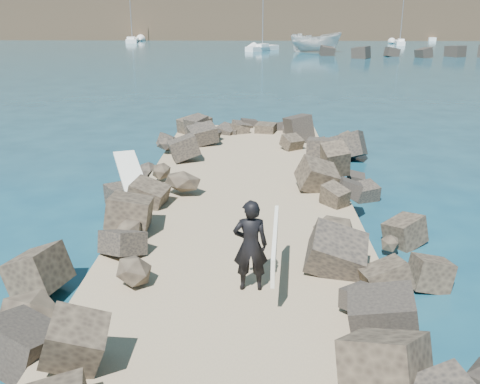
{
  "coord_description": "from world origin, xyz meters",
  "views": [
    {
      "loc": [
        0.34,
        -13.02,
        5.63
      ],
      "look_at": [
        0.0,
        -1.0,
        1.5
      ],
      "focal_mm": 40.0,
      "sensor_mm": 36.0,
      "label": 1
    }
  ],
  "objects_px": {
    "surfboard_resting": "(130,175)",
    "sailboat_f": "(429,38)",
    "surfer_with_board": "(254,245)",
    "boat_imported": "(316,42)"
  },
  "relations": [
    {
      "from": "surfboard_resting",
      "to": "surfer_with_board",
      "type": "height_order",
      "value": "surfer_with_board"
    },
    {
      "from": "boat_imported",
      "to": "surfer_with_board",
      "type": "xyz_separation_m",
      "value": [
        -8.17,
        -66.52,
        0.18
      ]
    },
    {
      "from": "boat_imported",
      "to": "surfer_with_board",
      "type": "relative_size",
      "value": 3.1
    },
    {
      "from": "boat_imported",
      "to": "surfer_with_board",
      "type": "distance_m",
      "value": 67.02
    },
    {
      "from": "boat_imported",
      "to": "sailboat_f",
      "type": "height_order",
      "value": "sailboat_f"
    },
    {
      "from": "surfboard_resting",
      "to": "sailboat_f",
      "type": "relative_size",
      "value": 0.36
    },
    {
      "from": "surfboard_resting",
      "to": "boat_imported",
      "type": "distance_m",
      "value": 61.92
    },
    {
      "from": "surfer_with_board",
      "to": "sailboat_f",
      "type": "distance_m",
      "value": 101.38
    },
    {
      "from": "surfboard_resting",
      "to": "boat_imported",
      "type": "height_order",
      "value": "boat_imported"
    },
    {
      "from": "surfer_with_board",
      "to": "surfboard_resting",
      "type": "bearing_deg",
      "value": 122.21
    }
  ]
}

